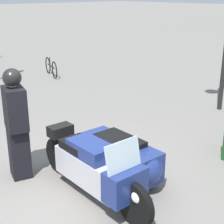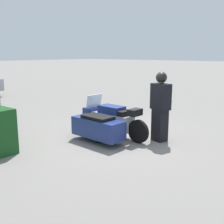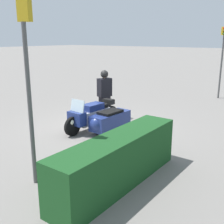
% 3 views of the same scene
% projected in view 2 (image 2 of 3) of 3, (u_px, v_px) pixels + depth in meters
% --- Properties ---
extents(ground_plane, '(160.00, 160.00, 0.00)m').
position_uv_depth(ground_plane, '(120.00, 138.00, 7.94)').
color(ground_plane, slate).
extents(police_motorcycle, '(2.56, 1.35, 1.15)m').
position_uv_depth(police_motorcycle, '(102.00, 122.00, 7.85)').
color(police_motorcycle, black).
rests_on(police_motorcycle, ground).
extents(officer_rider, '(0.58, 0.45, 1.88)m').
position_uv_depth(officer_rider, '(160.00, 105.00, 7.54)').
color(officer_rider, black).
rests_on(officer_rider, ground).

